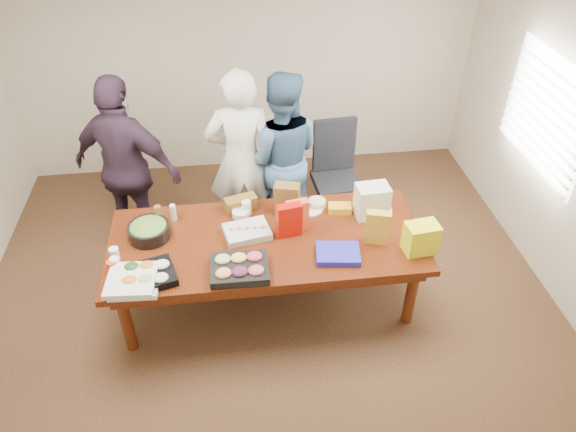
{
  "coord_description": "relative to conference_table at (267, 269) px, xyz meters",
  "views": [
    {
      "loc": [
        -0.27,
        -3.65,
        3.85
      ],
      "look_at": [
        0.21,
        0.1,
        0.91
      ],
      "focal_mm": 33.54,
      "sensor_mm": 36.0,
      "label": 1
    }
  ],
  "objects": [
    {
      "name": "floor",
      "position": [
        0.0,
        0.0,
        -0.39
      ],
      "size": [
        5.5,
        5.0,
        0.02
      ],
      "primitive_type": "cube",
      "color": "#47301E",
      "rests_on": "ground"
    },
    {
      "name": "ceiling",
      "position": [
        0.0,
        0.0,
        2.33
      ],
      "size": [
        5.5,
        5.0,
        0.02
      ],
      "primitive_type": "cube",
      "color": "white",
      "rests_on": "wall_back"
    },
    {
      "name": "wall_back",
      "position": [
        0.0,
        2.5,
        0.98
      ],
      "size": [
        5.5,
        0.04,
        2.7
      ],
      "primitive_type": "cube",
      "color": "beige",
      "rests_on": "floor"
    },
    {
      "name": "window_panel",
      "position": [
        2.72,
        0.6,
        1.12
      ],
      "size": [
        0.03,
        1.4,
        1.1
      ],
      "primitive_type": "cube",
      "color": "white",
      "rests_on": "wall_right"
    },
    {
      "name": "window_blinds",
      "position": [
        2.68,
        0.6,
        1.12
      ],
      "size": [
        0.04,
        1.36,
        1.0
      ],
      "primitive_type": "cube",
      "color": "beige",
      "rests_on": "wall_right"
    },
    {
      "name": "conference_table",
      "position": [
        0.0,
        0.0,
        0.0
      ],
      "size": [
        2.8,
        1.2,
        0.75
      ],
      "primitive_type": "cube",
      "color": "#4C1C0F",
      "rests_on": "floor"
    },
    {
      "name": "office_chair",
      "position": [
        0.88,
        1.14,
        0.18
      ],
      "size": [
        0.61,
        0.61,
        1.12
      ],
      "primitive_type": "cube",
      "rotation": [
        0.0,
        0.0,
        0.08
      ],
      "color": "black",
      "rests_on": "floor"
    },
    {
      "name": "person_center",
      "position": [
        -0.16,
        1.0,
        0.59
      ],
      "size": [
        0.71,
        0.46,
        1.93
      ],
      "primitive_type": "imported",
      "rotation": [
        0.0,
        0.0,
        3.14
      ],
      "color": "silver",
      "rests_on": "floor"
    },
    {
      "name": "person_right",
      "position": [
        0.26,
        1.09,
        0.55
      ],
      "size": [
        0.98,
        0.81,
        1.84
      ],
      "primitive_type": "imported",
      "rotation": [
        0.0,
        0.0,
        3.01
      ],
      "color": "#3D6187",
      "rests_on": "floor"
    },
    {
      "name": "person_left",
      "position": [
        -1.28,
        0.98,
        0.59
      ],
      "size": [
        1.23,
        0.89,
        1.93
      ],
      "primitive_type": "imported",
      "rotation": [
        0.0,
        0.0,
        2.72
      ],
      "color": "#2D1E2C",
      "rests_on": "floor"
    },
    {
      "name": "veggie_tray",
      "position": [
        -1.01,
        -0.39,
        0.41
      ],
      "size": [
        0.53,
        0.46,
        0.07
      ],
      "primitive_type": "cube",
      "rotation": [
        0.0,
        0.0,
        0.28
      ],
      "color": "black",
      "rests_on": "conference_table"
    },
    {
      "name": "fruit_tray",
      "position": [
        -0.26,
        -0.4,
        0.41
      ],
      "size": [
        0.49,
        0.39,
        0.07
      ],
      "primitive_type": "cube",
      "rotation": [
        0.0,
        0.0,
        -0.02
      ],
      "color": "black",
      "rests_on": "conference_table"
    },
    {
      "name": "sheet_cake",
      "position": [
        -0.17,
        0.08,
        0.41
      ],
      "size": [
        0.45,
        0.37,
        0.07
      ],
      "primitive_type": "cube",
      "rotation": [
        0.0,
        0.0,
        0.21
      ],
      "color": "silver",
      "rests_on": "conference_table"
    },
    {
      "name": "salad_bowl",
      "position": [
        -1.03,
        0.16,
        0.44
      ],
      "size": [
        0.4,
        0.4,
        0.12
      ],
      "primitive_type": "cylinder",
      "rotation": [
        0.0,
        0.0,
        -0.07
      ],
      "color": "black",
      "rests_on": "conference_table"
    },
    {
      "name": "chip_bag_blue",
      "position": [
        0.59,
        -0.31,
        0.4
      ],
      "size": [
        0.4,
        0.32,
        0.06
      ],
      "primitive_type": "cube",
      "rotation": [
        0.0,
        0.0,
        -0.13
      ],
      "color": "#2928C7",
      "rests_on": "conference_table"
    },
    {
      "name": "chip_bag_red",
      "position": [
        0.21,
        0.04,
        0.54
      ],
      "size": [
        0.23,
        0.13,
        0.32
      ],
      "primitive_type": "cube",
      "rotation": [
        0.0,
        0.0,
        0.17
      ],
      "color": "#BA1103",
      "rests_on": "conference_table"
    },
    {
      "name": "chip_bag_yellow",
      "position": [
        0.96,
        -0.16,
        0.54
      ],
      "size": [
        0.23,
        0.14,
        0.32
      ],
      "primitive_type": "cube",
      "rotation": [
        0.0,
        0.0,
        -0.28
      ],
      "color": "gold",
      "rests_on": "conference_table"
    },
    {
      "name": "chip_bag_orange",
      "position": [
        0.29,
        0.1,
        0.53
      ],
      "size": [
        0.21,
        0.12,
        0.31
      ],
      "primitive_type": "cube",
      "rotation": [
        0.0,
        0.0,
        0.19
      ],
      "color": "#E65725",
      "rests_on": "conference_table"
    },
    {
      "name": "mayo_jar",
      "position": [
        -0.15,
        0.39,
        0.44
      ],
      "size": [
        0.09,
        0.09,
        0.14
      ],
      "primitive_type": "cylinder",
      "rotation": [
        0.0,
        0.0,
        0.03
      ],
      "color": "white",
      "rests_on": "conference_table"
    },
    {
      "name": "mustard_bottle",
      "position": [
        0.22,
        0.37,
        0.45
      ],
      "size": [
        0.06,
        0.06,
        0.15
      ],
      "primitive_type": "cylinder",
      "rotation": [
        0.0,
        0.0,
        0.19
      ],
      "color": "gold",
      "rests_on": "conference_table"
    },
    {
      "name": "dressing_bottle",
      "position": [
        -0.95,
        0.34,
        0.47
      ],
      "size": [
        0.08,
        0.08,
        0.2
      ],
      "primitive_type": "cylinder",
      "rotation": [
        0.0,
        0.0,
        0.31
      ],
      "color": "brown",
      "rests_on": "conference_table"
    },
    {
      "name": "ranch_bottle",
      "position": [
        -0.83,
        0.39,
        0.46
      ],
      "size": [
        0.07,
        0.07,
        0.16
      ],
      "primitive_type": "cylinder",
      "rotation": [
        0.0,
        0.0,
        -0.23
      ],
      "color": "silver",
      "rests_on": "conference_table"
    },
    {
      "name": "banana_bunch",
      "position": [
        0.73,
        0.31,
        0.41
      ],
      "size": [
        0.23,
        0.15,
        0.07
      ],
      "primitive_type": "cube",
      "rotation": [
        0.0,
        0.0,
        -0.13
      ],
      "color": "yellow",
      "rests_on": "conference_table"
    },
    {
      "name": "bread_loaf",
      "position": [
        -0.2,
        0.48,
        0.44
      ],
      "size": [
        0.33,
        0.21,
        0.12
      ],
      "primitive_type": "cube",
      "rotation": [
        0.0,
        0.0,
        0.29
      ],
      "color": "brown",
      "rests_on": "conference_table"
    },
    {
      "name": "kraft_bag",
      "position": [
        0.23,
        0.37,
        0.53
      ],
      "size": [
        0.26,
        0.19,
        0.31
      ],
      "primitive_type": "cube",
      "rotation": [
        0.0,
        0.0,
        -0.26
      ],
      "color": "brown",
      "rests_on": "conference_table"
    },
    {
      "name": "red_cup",
      "position": [
        -1.3,
        -0.26,
        0.43
      ],
      "size": [
        0.1,
        0.1,
        0.11
      ],
      "primitive_type": "cylinder",
      "rotation": [
        0.0,
        0.0,
        -0.32
      ],
      "color": "red",
      "rests_on": "conference_table"
    },
    {
      "name": "clear_cup_a",
      "position": [
        -1.28,
        -0.23,
        0.43
      ],
      "size": [
        0.09,
        0.09,
        0.11
      ],
      "primitive_type": "cylinder",
      "rotation": [
        0.0,
        0.0,
        -0.08
      ],
      "color": "white",
      "rests_on": "conference_table"
    },
    {
      "name": "clear_cup_b",
      "position": [
        -1.3,
        -0.1,
        0.43
      ],
      "size": [
        0.08,
        0.08,
        0.11
      ],
      "primitive_type": "cylinder",
      "rotation": [
        0.0,
        0.0,
        -0.02
      ],
      "color": "white",
      "rests_on": "conference_table"
    },
    {
      "name": "pizza_box_lower",
      "position": [
        -1.1,
        -0.43,
        0.4
      ],
      "size": [
        0.41,
        0.41,
        0.04
      ],
      "primitive_type": "cube",
      "rotation": [
        0.0,
        0.0,
        -0.05
      ],
      "color": "silver",
      "rests_on": "conference_table"
    },
    {
      "name": "pizza_box_upper",
      "position": [
        -1.12,
        -0.45,
        0.44
      ],
      "size": [
        0.41,
        0.41,
        0.04
      ],
      "primitive_type": "cube",
      "rotation": [
        0.0,
        0.0,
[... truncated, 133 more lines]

